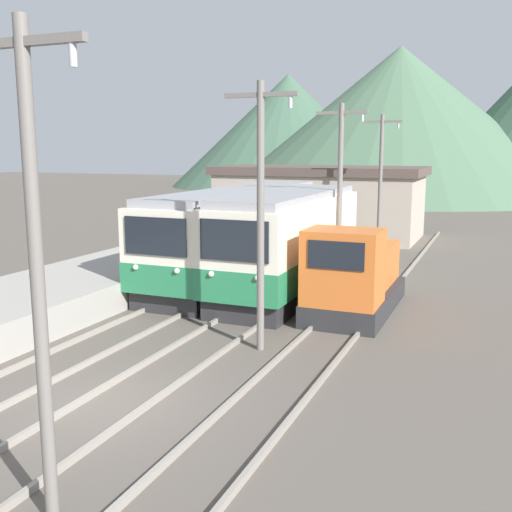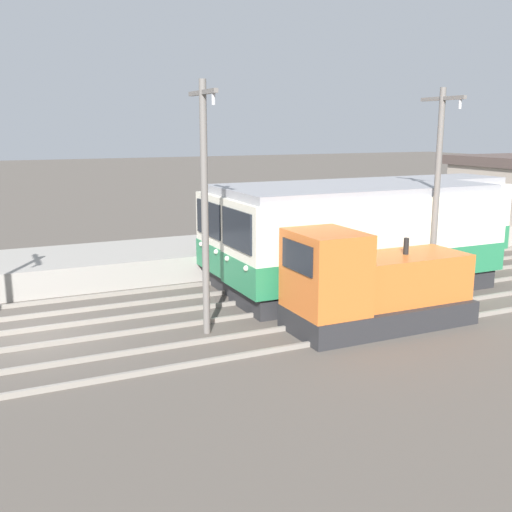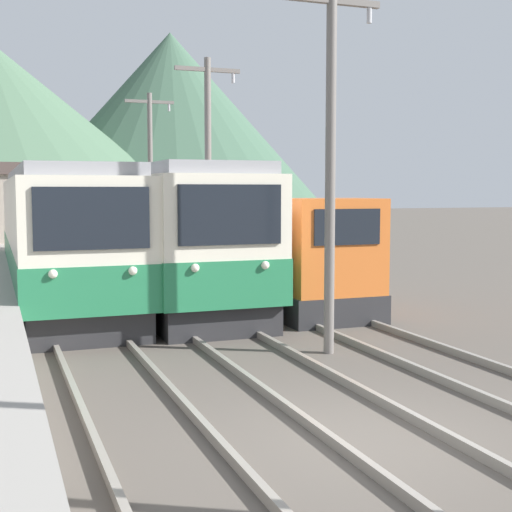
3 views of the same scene
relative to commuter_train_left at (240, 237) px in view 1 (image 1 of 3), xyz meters
name	(u,v)px [view 1 (image 1 of 3)]	position (x,y,z in m)	size (l,w,h in m)	color
ground_plane	(105,406)	(2.60, -12.95, -1.75)	(200.00, 200.00, 0.00)	#564F47
track_left	(11,384)	(0.00, -12.95, -1.68)	(1.54, 60.00, 0.14)	gray
track_center	(113,404)	(2.80, -12.95, -1.68)	(1.54, 60.00, 0.14)	gray
track_right	(242,429)	(5.80, -12.95, -1.68)	(1.54, 60.00, 0.14)	gray
commuter_train_left	(240,237)	(0.00, 0.00, 0.00)	(2.84, 13.35, 3.77)	#28282B
commuter_train_center	(289,246)	(2.80, -1.69, 0.02)	(2.84, 10.16, 3.82)	#28282B
shunting_locomotive	(355,277)	(5.80, -3.68, -0.54)	(2.40, 5.65, 3.00)	#28282B
catenary_mast_near	(37,262)	(4.31, -16.53, 2.13)	(2.00, 0.20, 7.10)	slate
catenary_mast_mid	(261,208)	(4.31, -8.31, 2.13)	(2.00, 0.20, 7.10)	slate
catenary_mast_far	(340,189)	(4.31, -0.08, 2.13)	(2.00, 0.20, 7.10)	slate
catenary_mast_distant	(381,179)	(4.31, 8.14, 2.13)	(2.00, 0.20, 7.10)	slate
station_building	(320,201)	(-0.34, 13.05, 0.44)	(12.60, 6.30, 4.33)	#AD9E8E
mountain_backdrop	(422,119)	(0.26, 55.59, 7.25)	(71.59, 48.69, 20.18)	#3D5B47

